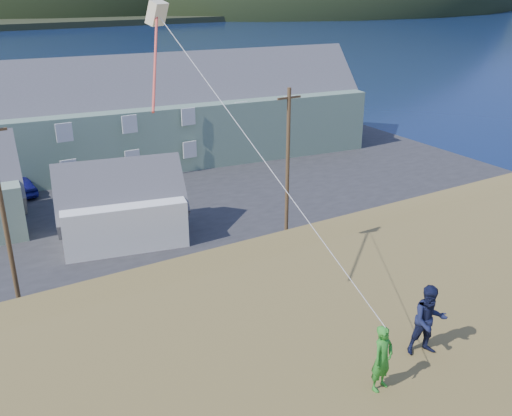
{
  "coord_description": "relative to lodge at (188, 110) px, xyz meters",
  "views": [
    {
      "loc": [
        -6.62,
        -26.35,
        15.57
      ],
      "look_at": [
        1.9,
        -12.06,
        8.8
      ],
      "focal_mm": 40.0,
      "sensor_mm": 36.0,
      "label": 1
    }
  ],
  "objects": [
    {
      "name": "ground",
      "position": [
        -14.22,
        -20.68,
        -4.38
      ],
      "size": [
        900.0,
        900.0,
        0.0
      ],
      "primitive_type": "plane",
      "color": "#0A1638",
      "rests_on": "ground"
    },
    {
      "name": "kite_rig",
      "position": [
        -15.54,
        -33.68,
        10.15
      ],
      "size": [
        1.71,
        3.49,
        9.01
      ],
      "color": "#F8EABD",
      "rests_on": "ground"
    },
    {
      "name": "lodge",
      "position": [
        0.0,
        0.0,
        0.0
      ],
      "size": [
        33.19,
        13.02,
        11.37
      ],
      "rotation": [
        0.0,
        0.0,
        -0.13
      ],
      "color": "slate",
      "rests_on": "waterfront_lot"
    },
    {
      "name": "waterfront_lot",
      "position": [
        -14.22,
        -3.68,
        -4.32
      ],
      "size": [
        72.0,
        36.0,
        0.12
      ],
      "primitive_type": "cube",
      "color": "#28282B",
      "rests_on": "ground"
    },
    {
      "name": "kite_flyer_green",
      "position": [
        -13.34,
        -39.75,
        3.6
      ],
      "size": [
        0.63,
        0.48,
        1.56
      ],
      "primitive_type": "imported",
      "rotation": [
        0.0,
        0.0,
        0.2
      ],
      "color": "#288424",
      "rests_on": "hillside"
    },
    {
      "name": "kite_flyer_navy",
      "position": [
        -11.54,
        -39.35,
        3.72
      ],
      "size": [
        1.06,
        0.96,
        1.8
      ],
      "primitive_type": "imported",
      "rotation": [
        0.0,
        0.0,
        -0.38
      ],
      "color": "#141937",
      "rests_on": "hillside"
    },
    {
      "name": "far_hills",
      "position": [
        21.37,
        258.7,
        -2.38
      ],
      "size": [
        760.0,
        265.0,
        143.0
      ],
      "color": "black",
      "rests_on": "ground"
    },
    {
      "name": "utility_poles",
      "position": [
        -17.47,
        -19.18,
        0.52
      ],
      "size": [
        30.02,
        0.24,
        9.67
      ],
      "color": "#47331E",
      "rests_on": "waterfront_lot"
    },
    {
      "name": "grass_strip",
      "position": [
        -14.22,
        -22.68,
        -4.33
      ],
      "size": [
        110.0,
        8.0,
        0.1
      ],
      "primitive_type": "cube",
      "color": "#4C3D19",
      "rests_on": "ground"
    },
    {
      "name": "shed_white",
      "position": [
        -11.18,
        -14.43,
        -1.98
      ],
      "size": [
        8.7,
        6.65,
        6.22
      ],
      "rotation": [
        0.0,
        0.0,
        -0.21
      ],
      "color": "white",
      "rests_on": "waterfront_lot"
    }
  ]
}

